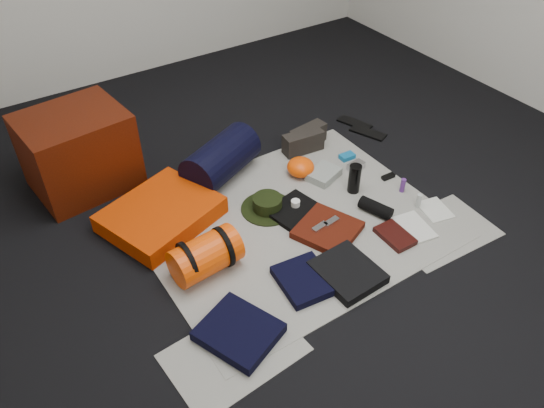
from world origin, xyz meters
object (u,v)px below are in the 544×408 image
sleeping_pad (161,214)px  navy_duffel (221,159)px  water_bottle (354,179)px  compact_camera (356,166)px  paperback_book (395,236)px  stuff_sack (206,255)px  red_cabinet (79,151)px

sleeping_pad → navy_duffel: bearing=20.6°
sleeping_pad → water_bottle: (1.08, -0.38, 0.04)m
sleeping_pad → compact_camera: size_ratio=5.33×
sleeping_pad → paperback_book: size_ratio=2.77×
sleeping_pad → stuff_sack: (0.04, -0.46, 0.05)m
red_cabinet → navy_duffel: (0.73, -0.40, -0.10)m
sleeping_pad → stuff_sack: bearing=-85.3°
compact_camera → sleeping_pad: bearing=162.7°
stuff_sack → paperback_book: bearing=-20.2°
sleeping_pad → water_bottle: water_bottle is taller
red_cabinet → stuff_sack: size_ratio=1.66×
stuff_sack → navy_duffel: 0.79m
sleeping_pad → compact_camera: sleeping_pad is taller
red_cabinet → stuff_sack: 1.09m
navy_duffel → water_bottle: (0.59, -0.56, -0.04)m
water_bottle → sleeping_pad: bearing=160.7°
stuff_sack → sleeping_pad: bearing=94.7°
stuff_sack → navy_duffel: size_ratio=0.70×
sleeping_pad → compact_camera: 1.25m
sleeping_pad → water_bottle: 1.14m
stuff_sack → navy_duffel: (0.45, 0.65, 0.03)m
compact_camera → red_cabinet: bearing=144.3°
red_cabinet → sleeping_pad: bearing=-73.9°
water_bottle → compact_camera: water_bottle is taller
compact_camera → paperback_book: size_ratio=0.52×
sleeping_pad → stuff_sack: size_ratio=1.69×
red_cabinet → water_bottle: red_cabinet is taller
paperback_book → navy_duffel: bearing=118.5°
sleeping_pad → navy_duffel: 0.53m
red_cabinet → sleeping_pad: size_ratio=0.98×
red_cabinet → paperback_book: 1.88m
navy_duffel → paperback_book: navy_duffel is taller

